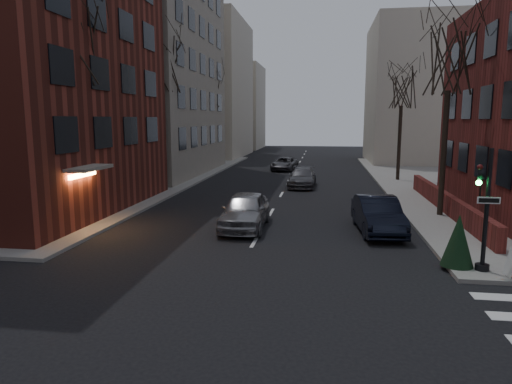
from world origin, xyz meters
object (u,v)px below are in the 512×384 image
at_px(tree_left_c, 211,89).
at_px(tree_right_a, 450,58).
at_px(tree_right_b, 402,87).
at_px(parked_sedan, 378,215).
at_px(streetlamp_far, 221,127).
at_px(tree_left_b, 163,64).
at_px(tree_left_a, 73,44).
at_px(evergreen_shrub, 458,240).
at_px(streetlamp_near, 152,132).
at_px(car_lane_silver, 245,211).
at_px(car_lane_gray, 302,178).
at_px(traffic_signal, 484,218).
at_px(car_lane_far, 284,164).

height_order(tree_left_c, tree_right_a, same).
distance_m(tree_right_b, parked_sedan, 19.29).
bearing_deg(streetlamp_far, tree_left_b, -92.15).
xyz_separation_m(tree_left_a, streetlamp_far, (0.60, 28.00, -4.23)).
height_order(tree_left_c, evergreen_shrub, tree_left_c).
height_order(streetlamp_near, streetlamp_far, same).
relative_size(streetlamp_far, car_lane_silver, 1.28).
bearing_deg(car_lane_gray, tree_left_b, -168.68).
bearing_deg(tree_left_c, parked_sedan, -61.37).
height_order(tree_left_c, tree_right_b, tree_left_c).
height_order(tree_left_c, car_lane_gray, tree_left_c).
bearing_deg(tree_left_a, tree_left_c, 90.00).
height_order(tree_left_a, streetlamp_near, tree_left_a).
bearing_deg(streetlamp_near, evergreen_shrub, -39.23).
height_order(traffic_signal, tree_left_a, tree_left_a).
xyz_separation_m(tree_left_c, car_lane_gray, (10.02, -12.25, -7.32)).
distance_m(traffic_signal, parked_sedan, 6.05).
bearing_deg(evergreen_shrub, tree_left_b, 134.03).
height_order(parked_sedan, car_lane_silver, car_lane_silver).
distance_m(tree_left_a, car_lane_far, 27.05).
xyz_separation_m(streetlamp_far, car_lane_silver, (7.40, -27.79, -3.40)).
relative_size(tree_right_b, car_lane_silver, 1.87).
height_order(tree_right_a, streetlamp_far, tree_right_a).
xyz_separation_m(parked_sedan, car_lane_silver, (-6.03, -0.08, 0.03)).
relative_size(tree_right_b, parked_sedan, 1.88).
bearing_deg(tree_right_a, parked_sedan, -133.90).
height_order(car_lane_silver, car_lane_far, car_lane_silver).
bearing_deg(tree_left_b, tree_right_a, -24.44).
bearing_deg(streetlamp_far, tree_left_c, -106.70).
distance_m(tree_right_a, car_lane_gray, 14.36).
height_order(traffic_signal, car_lane_far, traffic_signal).
height_order(traffic_signal, parked_sedan, traffic_signal).
xyz_separation_m(traffic_signal, car_lane_far, (-9.01, 29.71, -1.27)).
xyz_separation_m(car_lane_gray, evergreen_shrub, (6.08, -18.40, 0.33)).
distance_m(tree_left_c, streetlamp_near, 18.40).
distance_m(streetlamp_near, parked_sedan, 15.86).
bearing_deg(streetlamp_near, parked_sedan, -29.84).
xyz_separation_m(traffic_signal, car_lane_gray, (-6.72, 18.75, -1.20)).
distance_m(parked_sedan, car_lane_gray, 14.04).
bearing_deg(streetlamp_far, car_lane_gray, -56.55).
bearing_deg(car_lane_silver, streetlamp_far, 104.47).
height_order(tree_left_c, parked_sedan, tree_left_c).
relative_size(tree_left_a, tree_right_b, 1.12).
relative_size(tree_left_c, parked_sedan, 1.99).
bearing_deg(tree_left_b, car_lane_far, 58.69).
distance_m(tree_left_c, tree_right_a, 28.17).
xyz_separation_m(tree_left_a, tree_right_b, (17.60, 18.00, -0.88)).
bearing_deg(tree_right_b, tree_left_b, -161.18).
xyz_separation_m(tree_left_a, tree_left_c, (0.00, 26.00, -0.44)).
bearing_deg(tree_left_a, tree_right_a, 12.80).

